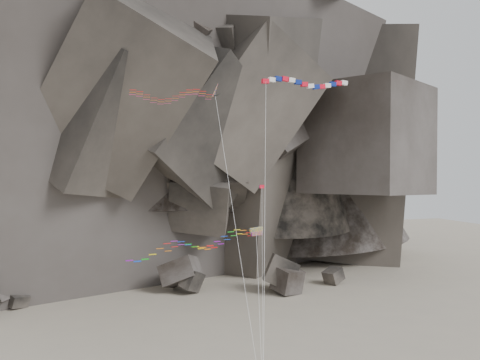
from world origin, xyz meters
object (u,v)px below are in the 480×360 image
object	(u,v)px
delta_kite	(169,95)
banner_kite	(306,85)
parafoil_kite	(191,244)
pennant_kite	(262,221)

from	to	relation	value
delta_kite	banner_kite	distance (m)	15.08
delta_kite	banner_kite	bearing A→B (deg)	4.30
banner_kite	parafoil_kite	bearing A→B (deg)	170.24
delta_kite	banner_kite	size ratio (longest dim) A/B	0.99
parafoil_kite	banner_kite	bearing A→B (deg)	-9.31
parafoil_kite	pennant_kite	xyz separation A→B (m)	(7.74, -0.86, 2.33)
banner_kite	delta_kite	bearing A→B (deg)	159.97
banner_kite	pennant_kite	bearing A→B (deg)	168.22
banner_kite	pennant_kite	xyz separation A→B (m)	(-4.84, 0.82, -14.93)
delta_kite	parafoil_kite	bearing A→B (deg)	-37.43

